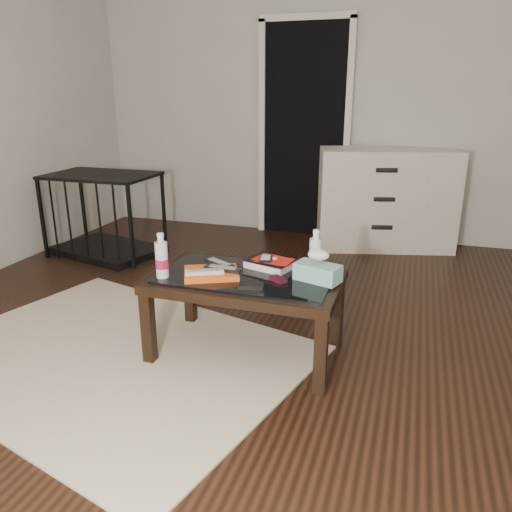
{
  "coord_description": "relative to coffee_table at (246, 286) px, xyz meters",
  "views": [
    {
      "loc": [
        0.67,
        -2.39,
        1.4
      ],
      "look_at": [
        -0.1,
        0.02,
        0.55
      ],
      "focal_mm": 35.0,
      "sensor_mm": 36.0,
      "label": 1
    }
  ],
  "objects": [
    {
      "name": "ground",
      "position": [
        0.14,
        0.04,
        -0.4
      ],
      "size": [
        5.0,
        5.0,
        0.0
      ],
      "primitive_type": "plane",
      "color": "black",
      "rests_on": "ground"
    },
    {
      "name": "room_shell",
      "position": [
        0.14,
        0.04,
        1.22
      ],
      "size": [
        5.0,
        5.0,
        5.0
      ],
      "color": "beige",
      "rests_on": "ground"
    },
    {
      "name": "doorway",
      "position": [
        -0.26,
        2.51,
        0.63
      ],
      "size": [
        0.9,
        0.08,
        2.07
      ],
      "color": "black",
      "rests_on": "ground"
    },
    {
      "name": "coffee_table",
      "position": [
        0.0,
        0.0,
        0.0
      ],
      "size": [
        1.0,
        0.6,
        0.46
      ],
      "color": "black",
      "rests_on": "ground"
    },
    {
      "name": "rug",
      "position": [
        -0.69,
        -0.27,
        -0.39
      ],
      "size": [
        2.32,
        1.97,
        0.01
      ],
      "primitive_type": "cube",
      "rotation": [
        0.0,
        0.0,
        -0.26
      ],
      "color": "#BDAC93",
      "rests_on": "ground"
    },
    {
      "name": "dresser",
      "position": [
        0.57,
        2.27,
        0.05
      ],
      "size": [
        1.29,
        0.78,
        0.9
      ],
      "rotation": [
        0.0,
        0.0,
        0.25
      ],
      "color": "beige",
      "rests_on": "ground"
    },
    {
      "name": "pet_crate",
      "position": [
        -1.76,
        1.31,
        -0.17
      ],
      "size": [
        1.02,
        0.8,
        0.71
      ],
      "rotation": [
        0.0,
        0.0,
        -0.24
      ],
      "color": "black",
      "rests_on": "ground"
    },
    {
      "name": "magazines",
      "position": [
        -0.17,
        -0.07,
        0.08
      ],
      "size": [
        0.34,
        0.31,
        0.03
      ],
      "primitive_type": "cube",
      "rotation": [
        0.0,
        0.0,
        0.44
      ],
      "color": "#DB5114",
      "rests_on": "coffee_table"
    },
    {
      "name": "remote_silver",
      "position": [
        -0.19,
        -0.12,
        0.11
      ],
      "size": [
        0.2,
        0.13,
        0.02
      ],
      "primitive_type": "cube",
      "rotation": [
        0.0,
        0.0,
        0.44
      ],
      "color": "silver",
      "rests_on": "magazines"
    },
    {
      "name": "remote_black_front",
      "position": [
        -0.11,
        -0.05,
        0.11
      ],
      "size": [
        0.2,
        0.06,
        0.02
      ],
      "primitive_type": "cube",
      "rotation": [
        0.0,
        0.0,
        -0.06
      ],
      "color": "black",
      "rests_on": "magazines"
    },
    {
      "name": "remote_black_back",
      "position": [
        -0.16,
        0.02,
        0.11
      ],
      "size": [
        0.2,
        0.14,
        0.02
      ],
      "primitive_type": "cube",
      "rotation": [
        0.0,
        0.0,
        -0.49
      ],
      "color": "black",
      "rests_on": "magazines"
    },
    {
      "name": "textbook",
      "position": [
        0.09,
        0.16,
        0.09
      ],
      "size": [
        0.3,
        0.26,
        0.05
      ],
      "primitive_type": "cube",
      "rotation": [
        0.0,
        0.0,
        -0.28
      ],
      "color": "black",
      "rests_on": "coffee_table"
    },
    {
      "name": "dvd_mailers",
      "position": [
        0.1,
        0.16,
        0.11
      ],
      "size": [
        0.22,
        0.18,
        0.01
      ],
      "primitive_type": "cube",
      "rotation": [
        0.0,
        0.0,
        -0.3
      ],
      "color": "red",
      "rests_on": "textbook"
    },
    {
      "name": "ipod",
      "position": [
        0.07,
        0.12,
        0.12
      ],
      "size": [
        0.08,
        0.11,
        0.02
      ],
      "primitive_type": "cube",
      "rotation": [
        0.0,
        0.0,
        0.19
      ],
      "color": "black",
      "rests_on": "dvd_mailers"
    },
    {
      "name": "flip_phone",
      "position": [
        0.19,
        -0.04,
        0.08
      ],
      "size": [
        0.1,
        0.09,
        0.02
      ],
      "primitive_type": "cube",
      "rotation": [
        0.0,
        0.0,
        -0.61
      ],
      "color": "black",
      "rests_on": "coffee_table"
    },
    {
      "name": "wallet",
      "position": [
        0.08,
        -0.16,
        0.07
      ],
      "size": [
        0.13,
        0.09,
        0.02
      ],
      "primitive_type": "cube",
      "rotation": [
        0.0,
        0.0,
        0.21
      ],
      "color": "black",
      "rests_on": "coffee_table"
    },
    {
      "name": "water_bottle_left",
      "position": [
        -0.41,
        -0.16,
        0.18
      ],
      "size": [
        0.08,
        0.08,
        0.24
      ],
      "primitive_type": "cylinder",
      "rotation": [
        0.0,
        0.0,
        0.33
      ],
      "color": "silver",
      "rests_on": "coffee_table"
    },
    {
      "name": "water_bottle_right",
      "position": [
        0.34,
        0.15,
        0.18
      ],
      "size": [
        0.08,
        0.08,
        0.24
      ],
      "primitive_type": "cylinder",
      "rotation": [
        0.0,
        0.0,
        0.29
      ],
      "color": "white",
      "rests_on": "coffee_table"
    },
    {
      "name": "tissue_box",
      "position": [
        0.38,
        0.03,
        0.11
      ],
      "size": [
        0.26,
        0.18,
        0.09
      ],
      "primitive_type": "cube",
      "rotation": [
        0.0,
        0.0,
        -0.31
      ],
      "color": "#238174",
      "rests_on": "coffee_table"
    }
  ]
}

